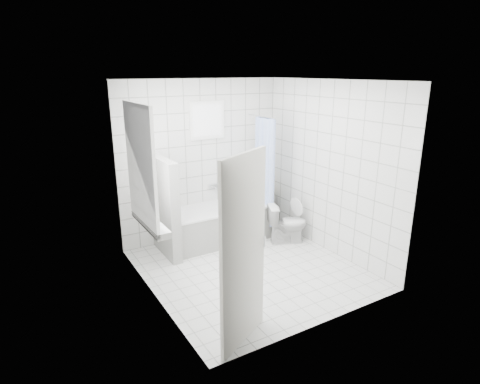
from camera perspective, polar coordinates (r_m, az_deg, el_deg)
ground at (r=5.83m, az=1.42°, el=-10.87°), size 3.00×3.00×0.00m
ceiling at (r=5.16m, az=1.63°, el=15.63°), size 3.00×3.00×0.00m
wall_back at (r=6.62m, az=-5.46°, el=4.50°), size 2.80×0.02×2.60m
wall_front at (r=4.22m, az=12.50°, el=-3.12°), size 2.80×0.02×2.60m
wall_left at (r=4.77m, az=-12.83°, el=-0.77°), size 0.02×3.00×2.60m
wall_right at (r=6.19m, az=12.56°, el=3.28°), size 0.02×3.00×2.60m
window_left at (r=4.99m, az=-13.66°, el=3.51°), size 0.01×0.90×1.40m
window_back at (r=6.52m, az=-4.64°, el=10.12°), size 0.50×0.01×0.50m
window_sill at (r=5.21m, az=-12.63°, el=-4.36°), size 0.18×1.02×0.08m
door at (r=3.97m, az=0.49°, el=-8.66°), size 0.72×0.41×2.00m
bathtub at (r=6.64m, az=-3.05°, el=-4.54°), size 1.71×0.77×0.58m
partition_wall at (r=6.09m, az=-10.58°, el=-2.22°), size 0.15×0.85×1.50m
tiled_ledge at (r=7.35m, az=3.18°, el=-2.51°), size 0.40×0.24×0.55m
toilet at (r=6.60m, az=6.73°, el=-4.48°), size 0.72×0.58×0.64m
curtain_rod at (r=6.60m, az=3.05°, el=10.67°), size 0.02×0.80×0.02m
shower_curtain at (r=6.66m, az=3.55°, el=2.84°), size 0.14×0.48×1.78m
tub_faucet at (r=6.78m, az=-3.70°, el=0.92°), size 0.18×0.06×0.06m
sill_bottles at (r=5.29m, az=-13.12°, el=-2.25°), size 0.12×0.58×0.28m
ledge_bottles at (r=7.19m, az=3.36°, el=0.27°), size 0.17×0.15×0.24m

